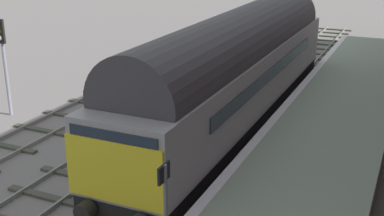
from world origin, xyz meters
The scene contains 7 objects.
ground_plane centered at (0.00, 0.00, 0.00)m, with size 140.00×140.00×0.00m, color slate.
track_main centered at (0.00, 0.00, 0.06)m, with size 2.50×60.00×0.15m.
track_adjacent_west centered at (-3.30, 0.00, 0.06)m, with size 2.50×60.00×0.15m.
station_platform centered at (3.60, 0.00, 0.50)m, with size 4.00×44.00×1.01m.
diesel_locomotive centered at (0.00, 5.95, 2.48)m, with size 2.74×17.60×4.68m.
signal_post_far centered at (-9.27, 3.59, 2.64)m, with size 0.44×0.22×4.09m.
platform_number_sign centered at (2.03, -3.94, 2.45)m, with size 0.10×0.44×2.19m.
Camera 1 is at (6.10, -11.64, 7.39)m, focal length 47.35 mm.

